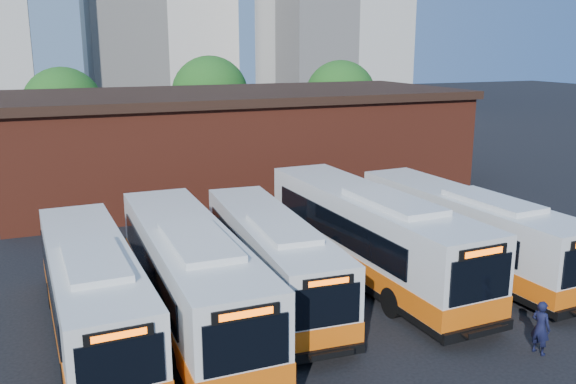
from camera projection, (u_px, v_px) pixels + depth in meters
name	position (u px, v px, depth m)	size (l,w,h in m)	color
ground	(404.00, 306.00, 22.15)	(220.00, 220.00, 0.00)	black
bus_farwest	(93.00, 296.00, 19.38)	(2.88, 11.92, 3.22)	silver
bus_west	(190.00, 279.00, 20.50)	(2.70, 12.77, 3.47)	silver
bus_midwest	(271.00, 259.00, 22.76)	(3.02, 11.65, 3.14)	silver
bus_mideast	(369.00, 237.00, 24.57)	(3.33, 13.57, 3.67)	silver
bus_east	(465.00, 232.00, 25.72)	(3.28, 12.43, 3.35)	silver
transit_worker	(541.00, 327.00, 18.55)	(0.62, 0.41, 1.71)	black
depot_building	(237.00, 140.00, 39.39)	(28.60, 12.60, 6.40)	maroon
tree_west	(63.00, 107.00, 46.23)	(6.00, 6.00, 7.65)	#382314
tree_mid	(210.00, 94.00, 52.30)	(6.56, 6.56, 8.36)	#382314
tree_east	(340.00, 96.00, 53.68)	(6.24, 6.24, 7.96)	#382314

